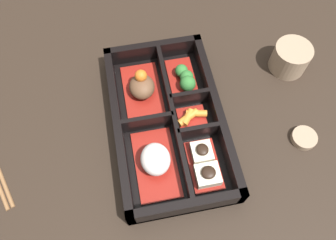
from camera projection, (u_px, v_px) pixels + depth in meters
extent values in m
plane|color=black|center=(168.00, 126.00, 0.62)|extent=(3.00, 3.00, 0.00)
cube|color=black|center=(168.00, 125.00, 0.62)|extent=(0.33, 0.20, 0.01)
cube|color=black|center=(216.00, 112.00, 0.61)|extent=(0.33, 0.01, 0.05)
cube|color=black|center=(119.00, 129.00, 0.59)|extent=(0.33, 0.01, 0.05)
cube|color=black|center=(187.00, 207.00, 0.53)|extent=(0.01, 0.20, 0.05)
cube|color=black|center=(153.00, 52.00, 0.67)|extent=(0.01, 0.20, 0.05)
cube|color=black|center=(173.00, 119.00, 0.60)|extent=(0.31, 0.01, 0.05)
cube|color=black|center=(197.00, 133.00, 0.59)|extent=(0.01, 0.07, 0.05)
cube|color=black|center=(189.00, 99.00, 0.62)|extent=(0.01, 0.07, 0.05)
cube|color=black|center=(148.00, 123.00, 0.60)|extent=(0.01, 0.09, 0.05)
cube|color=maroon|center=(156.00, 164.00, 0.57)|extent=(0.13, 0.07, 0.01)
ellipsoid|color=silver|center=(155.00, 159.00, 0.55)|extent=(0.06, 0.05, 0.05)
cube|color=maroon|center=(143.00, 92.00, 0.64)|extent=(0.13, 0.07, 0.01)
ellipsoid|color=brown|center=(142.00, 87.00, 0.62)|extent=(0.05, 0.05, 0.04)
sphere|color=#D1661E|center=(141.00, 76.00, 0.61)|extent=(0.02, 0.02, 0.02)
cube|color=maroon|center=(204.00, 165.00, 0.57)|extent=(0.10, 0.05, 0.01)
cube|color=beige|center=(208.00, 175.00, 0.55)|extent=(0.04, 0.04, 0.02)
ellipsoid|color=black|center=(209.00, 172.00, 0.54)|extent=(0.02, 0.02, 0.01)
cube|color=beige|center=(202.00, 152.00, 0.57)|extent=(0.04, 0.04, 0.02)
ellipsoid|color=black|center=(202.00, 149.00, 0.56)|extent=(0.02, 0.02, 0.01)
cube|color=maroon|center=(192.00, 119.00, 0.61)|extent=(0.05, 0.05, 0.01)
cylinder|color=orange|center=(187.00, 115.00, 0.61)|extent=(0.03, 0.03, 0.01)
cylinder|color=orange|center=(196.00, 113.00, 0.61)|extent=(0.02, 0.04, 0.01)
cylinder|color=orange|center=(188.00, 116.00, 0.61)|extent=(0.03, 0.04, 0.01)
cube|color=maroon|center=(182.00, 78.00, 0.66)|extent=(0.10, 0.05, 0.01)
sphere|color=#2D6B2D|center=(187.00, 77.00, 0.64)|extent=(0.03, 0.03, 0.03)
sphere|color=#2D6B2D|center=(188.00, 83.00, 0.63)|extent=(0.03, 0.03, 0.03)
sphere|color=#2D6B2D|center=(181.00, 71.00, 0.65)|extent=(0.03, 0.03, 0.03)
cylinder|color=gray|center=(290.00, 58.00, 0.66)|extent=(0.07, 0.07, 0.06)
cylinder|color=#597A38|center=(294.00, 50.00, 0.64)|extent=(0.06, 0.06, 0.01)
cylinder|color=gray|center=(304.00, 138.00, 0.60)|extent=(0.05, 0.05, 0.01)
cylinder|color=black|center=(305.00, 137.00, 0.60)|extent=(0.03, 0.03, 0.00)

